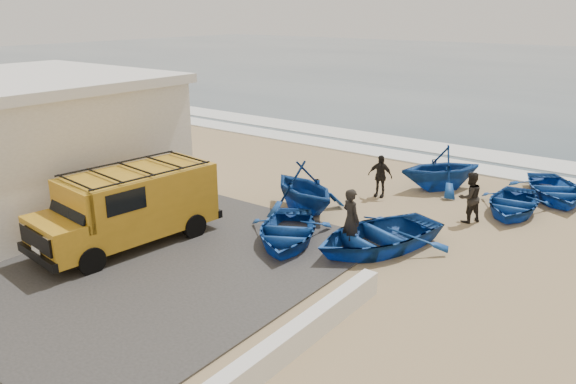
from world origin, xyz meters
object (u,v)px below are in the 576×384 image
Objects in this scene: parapet at (295,338)px; boat_mid_right at (512,203)px; boat_near_right at (377,235)px; boat_near_left at (287,231)px; fisherman_middle at (470,197)px; building at (4,144)px; fisherman_front at (351,219)px; boat_mid_left at (304,187)px; boat_far_right at (554,189)px; boat_far_left at (441,168)px; fisherman_back at (380,176)px; van at (130,204)px.

boat_mid_right reaches higher than parapet.
boat_near_right reaches higher than parapet.
parapet is 1.76× the size of boat_near_left.
fisherman_middle is at bearing 91.27° from boat_near_right.
boat_near_right is (-1.09, 5.27, 0.14)m from parapet.
building is 11.56m from fisherman_front.
boat_far_right is (6.28, 6.25, -0.47)m from boat_mid_left.
building reaches higher than parapet.
boat_far_left reaches higher than boat_near_right.
boat_far_left is (-2.90, 1.01, 0.49)m from boat_mid_right.
fisherman_front is (1.65, 0.73, 0.52)m from boat_near_left.
fisherman_back is at bearing 59.35° from boat_near_left.
fisherman_back is at bearing 42.13° from building.
boat_near_left is 5.92m from fisherman_middle.
boat_near_left reaches higher than parapet.
fisherman_front is at bearing -50.56° from boat_far_left.
boat_mid_right is (2.14, 5.22, -0.08)m from boat_near_right.
boat_far_right is at bearing 57.63° from boat_far_left.
fisherman_middle is (12.68, 7.86, -1.36)m from building.
boat_mid_left is at bearing -122.27° from fisherman_back.
boat_near_right is at bearing -139.99° from boat_far_right.
boat_mid_left is at bearing -8.90° from fisherman_front.
boat_mid_left is 8.87m from boat_far_right.
boat_far_right is at bearing -20.96° from boat_mid_left.
building reaches higher than fisherman_middle.
building is at bearing 148.81° from boat_mid_left.
fisherman_front reaches higher than parapet.
boat_far_left reaches higher than boat_far_right.
boat_near_left is 10.08m from boat_far_right.
boat_far_left is 3.90m from boat_far_right.
fisherman_middle reaches higher than boat_mid_right.
fisherman_middle is at bearing 53.03° from van.
parapet is at bearing -79.54° from fisherman_back.
parapet is 1.92× the size of boat_far_left.
fisherman_front is 1.08× the size of fisherman_middle.
boat_near_left is at bearing -130.61° from boat_mid_left.
boat_far_left is (4.93, 10.04, -0.35)m from van.
boat_far_right is 8.68m from fisherman_front.
boat_near_left is at bearing -132.23° from boat_mid_right.
fisherman_back reaches higher than boat_far_right.
boat_near_left is at bearing -149.66° from boat_far_right.
building is 1.78× the size of van.
fisherman_back is (3.56, 7.94, -0.42)m from van.
boat_mid_left is (2.30, 5.09, -0.35)m from van.
boat_far_left is (10.65, 10.49, -1.34)m from building.
parapet is 1.85× the size of boat_mid_right.
van is (-6.77, 1.46, 0.90)m from parapet.
boat_near_right is 2.66× the size of fisherman_back.
boat_mid_left is at bearing -79.97° from boat_far_left.
boat_near_right is 8.06m from boat_far_right.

